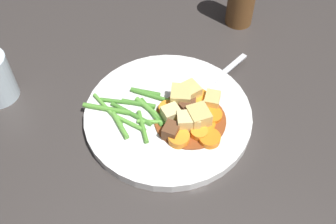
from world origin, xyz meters
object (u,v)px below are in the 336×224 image
(carrot_slice_2, at_px, (199,98))
(potato_chunk_0, at_px, (181,97))
(carrot_slice_1, at_px, (166,108))
(potato_chunk_5, at_px, (189,92))
(potato_chunk_1, at_px, (212,100))
(meat_chunk_0, at_px, (189,104))
(meat_chunk_1, at_px, (187,112))
(carrot_slice_0, at_px, (179,138))
(carrot_slice_6, at_px, (210,138))
(potato_chunk_3, at_px, (199,117))
(potato_chunk_2, at_px, (188,122))
(carrot_slice_5, at_px, (207,125))
(potato_chunk_4, at_px, (171,114))
(carrot_slice_3, at_px, (199,133))
(carrot_slice_4, at_px, (212,114))
(dinner_plate, at_px, (168,115))
(meat_chunk_2, at_px, (171,131))
(fork, at_px, (213,82))

(carrot_slice_2, relative_size, potato_chunk_0, 0.97)
(carrot_slice_1, bearing_deg, potato_chunk_5, 43.64)
(potato_chunk_1, distance_m, meat_chunk_0, 0.04)
(potato_chunk_0, bearing_deg, meat_chunk_1, -60.42)
(carrot_slice_0, bearing_deg, potato_chunk_1, 61.15)
(carrot_slice_0, distance_m, potato_chunk_5, 0.09)
(carrot_slice_6, relative_size, meat_chunk_1, 1.36)
(potato_chunk_3, bearing_deg, potato_chunk_2, -145.32)
(carrot_slice_1, height_order, carrot_slice_5, carrot_slice_1)
(potato_chunk_4, relative_size, meat_chunk_0, 1.19)
(carrot_slice_3, relative_size, carrot_slice_6, 0.80)
(carrot_slice_4, height_order, potato_chunk_5, potato_chunk_5)
(dinner_plate, height_order, meat_chunk_2, meat_chunk_2)
(dinner_plate, height_order, fork, fork)
(carrot_slice_0, distance_m, potato_chunk_4, 0.04)
(potato_chunk_2, bearing_deg, potato_chunk_1, 58.17)
(potato_chunk_1, height_order, potato_chunk_2, potato_chunk_2)
(carrot_slice_1, xyz_separation_m, potato_chunk_2, (0.04, -0.03, 0.01))
(carrot_slice_0, height_order, meat_chunk_2, meat_chunk_2)
(carrot_slice_1, bearing_deg, dinner_plate, -37.47)
(meat_chunk_1, bearing_deg, carrot_slice_6, -46.51)
(dinner_plate, relative_size, carrot_slice_0, 8.09)
(carrot_slice_5, distance_m, meat_chunk_1, 0.04)
(meat_chunk_1, bearing_deg, potato_chunk_5, 92.57)
(potato_chunk_1, bearing_deg, carrot_slice_5, -94.76)
(carrot_slice_1, distance_m, potato_chunk_3, 0.06)
(carrot_slice_6, bearing_deg, carrot_slice_3, 156.35)
(potato_chunk_4, height_order, meat_chunk_0, potato_chunk_4)
(potato_chunk_4, bearing_deg, potato_chunk_5, 64.90)
(carrot_slice_5, height_order, potato_chunk_1, potato_chunk_1)
(carrot_slice_4, relative_size, potato_chunk_0, 0.97)
(carrot_slice_1, distance_m, meat_chunk_1, 0.04)
(carrot_slice_4, bearing_deg, meat_chunk_2, -140.51)
(carrot_slice_5, bearing_deg, fork, 88.75)
(potato_chunk_0, distance_m, potato_chunk_5, 0.02)
(carrot_slice_0, bearing_deg, potato_chunk_5, 86.60)
(carrot_slice_0, height_order, potato_chunk_3, potato_chunk_3)
(dinner_plate, xyz_separation_m, fork, (0.07, 0.08, 0.01))
(potato_chunk_0, relative_size, potato_chunk_5, 1.14)
(carrot_slice_5, height_order, potato_chunk_0, potato_chunk_0)
(potato_chunk_4, relative_size, meat_chunk_1, 1.07)
(carrot_slice_3, distance_m, carrot_slice_4, 0.04)
(carrot_slice_6, bearing_deg, carrot_slice_5, 104.13)
(carrot_slice_1, xyz_separation_m, potato_chunk_5, (0.03, 0.03, 0.01))
(potato_chunk_5, bearing_deg, carrot_slice_1, -136.36)
(meat_chunk_1, bearing_deg, carrot_slice_3, -56.55)
(carrot_slice_5, distance_m, potato_chunk_0, 0.06)
(potato_chunk_4, bearing_deg, potato_chunk_3, -2.71)
(meat_chunk_2, bearing_deg, fork, 66.05)
(carrot_slice_1, height_order, potato_chunk_2, potato_chunk_2)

